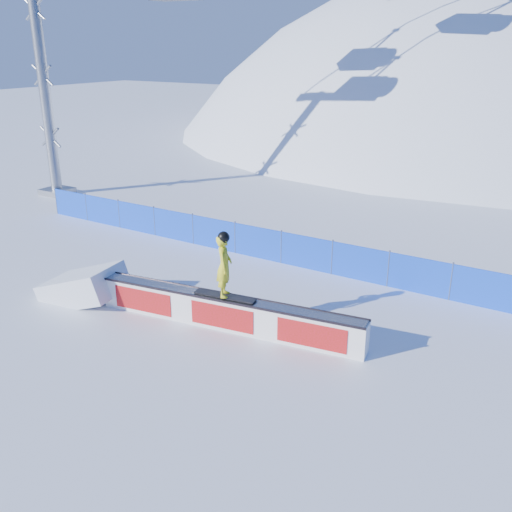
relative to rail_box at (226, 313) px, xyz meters
The scene contains 6 objects.
ground 2.33m from the rail_box, 162.66° to the left, with size 160.00×160.00×0.00m, color white.
snow_hill 46.56m from the rail_box, 92.92° to the left, with size 64.00×64.00×64.00m.
safety_fence 5.62m from the rail_box, 112.77° to the left, with size 22.05×0.05×1.30m.
rail_box is the anchor object (origin of this frame).
snow_ramp 5.00m from the rail_box, behind, with size 2.41×1.61×0.90m, color white, non-canonical shape.
snowboarder 1.41m from the rail_box, behind, with size 1.83×0.76×1.88m.
Camera 1 is at (10.43, -12.35, 7.51)m, focal length 40.00 mm.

